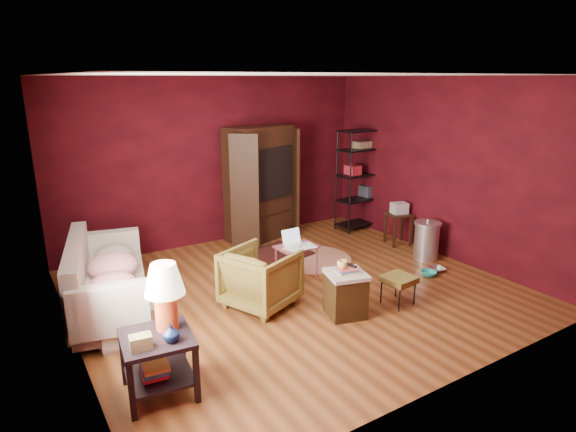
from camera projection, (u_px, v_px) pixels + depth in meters
The scene contains 18 objects.
room at pixel (294, 190), 6.09m from camera, with size 5.54×5.04×2.84m.
sofa at pixel (110, 286), 5.77m from camera, with size 1.88×0.55×0.73m, color #BBABA1.
armchair at pixel (261, 275), 5.98m from camera, with size 0.79×0.74×0.81m, color black.
pet_bowl_steel at pixel (437, 264), 7.12m from camera, with size 0.23×0.06×0.23m, color silver.
pet_bowl_turquoise at pixel (429, 269), 6.95m from camera, with size 0.22×0.07×0.22m, color teal.
vase at pixel (171, 333), 4.14m from camera, with size 0.15×0.16×0.15m, color #0D1A42.
mug at pixel (342, 263), 5.64m from camera, with size 0.12×0.10×0.12m, color #EFDA75.
side_table at pixel (161, 317), 4.27m from camera, with size 0.68×0.68×1.20m.
sofa_cushions at pixel (105, 282), 5.73m from camera, with size 1.24×2.18×0.86m.
hamper at pixel (346, 293), 5.76m from camera, with size 0.55×0.55×0.63m.
footstool at pixel (399, 280), 6.03m from camera, with size 0.40×0.40×0.37m.
rug_round at pixel (312, 259), 7.63m from camera, with size 1.62×1.62×0.01m.
rug_oriental at pixel (269, 256), 7.70m from camera, with size 1.48×1.15×0.01m.
laptop_desk at pixel (296, 249), 6.83m from camera, with size 0.58×0.47×0.69m.
tv_armoire at pixel (261, 181), 8.38m from camera, with size 1.50×1.09×1.98m.
wire_shelving at pixel (361, 175), 8.95m from camera, with size 0.94×0.45×1.87m.
small_stand at pixel (399, 213), 8.19m from camera, with size 0.45×0.45×0.73m.
trash_can at pixel (427, 240), 7.56m from camera, with size 0.50×0.50×0.66m.
Camera 1 is at (-3.27, -5.00, 2.77)m, focal length 30.00 mm.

